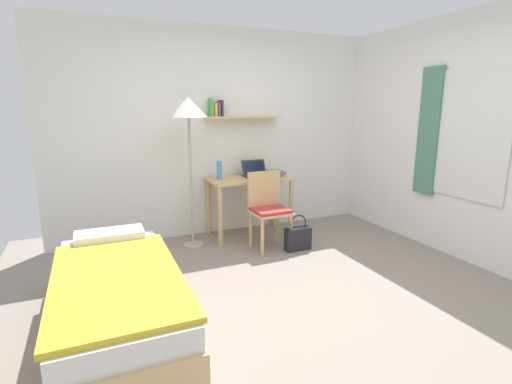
{
  "coord_description": "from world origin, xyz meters",
  "views": [
    {
      "loc": [
        -1.63,
        -2.71,
        1.64
      ],
      "look_at": [
        -0.23,
        0.51,
        0.85
      ],
      "focal_mm": 26.91,
      "sensor_mm": 36.0,
      "label": 1
    }
  ],
  "objects_px": {
    "bed": "(118,299)",
    "book_stack": "(276,173)",
    "desk": "(249,189)",
    "laptop": "(255,172)",
    "handbag": "(298,238)",
    "desk_chair": "(268,206)",
    "standing_lamp": "(189,115)",
    "water_bottle": "(219,170)"
  },
  "relations": [
    {
      "from": "bed",
      "to": "book_stack",
      "type": "height_order",
      "value": "book_stack"
    },
    {
      "from": "water_bottle",
      "to": "book_stack",
      "type": "relative_size",
      "value": 0.94
    },
    {
      "from": "desk",
      "to": "laptop",
      "type": "relative_size",
      "value": 3.19
    },
    {
      "from": "bed",
      "to": "book_stack",
      "type": "bearing_deg",
      "value": 37.25
    },
    {
      "from": "book_stack",
      "to": "handbag",
      "type": "distance_m",
      "value": 0.97
    },
    {
      "from": "desk",
      "to": "desk_chair",
      "type": "bearing_deg",
      "value": -87.08
    },
    {
      "from": "desk_chair",
      "to": "handbag",
      "type": "bearing_deg",
      "value": -39.68
    },
    {
      "from": "book_stack",
      "to": "handbag",
      "type": "bearing_deg",
      "value": -94.95
    },
    {
      "from": "bed",
      "to": "laptop",
      "type": "relative_size",
      "value": 5.83
    },
    {
      "from": "laptop",
      "to": "handbag",
      "type": "distance_m",
      "value": 1.06
    },
    {
      "from": "laptop",
      "to": "handbag",
      "type": "xyz_separation_m",
      "value": [
        0.19,
        -0.81,
        -0.66
      ]
    },
    {
      "from": "handbag",
      "to": "book_stack",
      "type": "bearing_deg",
      "value": 85.05
    },
    {
      "from": "desk",
      "to": "handbag",
      "type": "height_order",
      "value": "desk"
    },
    {
      "from": "desk_chair",
      "to": "standing_lamp",
      "type": "relative_size",
      "value": 0.52
    },
    {
      "from": "bed",
      "to": "water_bottle",
      "type": "height_order",
      "value": "water_bottle"
    },
    {
      "from": "bed",
      "to": "laptop",
      "type": "bearing_deg",
      "value": 42.55
    },
    {
      "from": "standing_lamp",
      "to": "desk_chair",
      "type": "bearing_deg",
      "value": -25.42
    },
    {
      "from": "desk_chair",
      "to": "standing_lamp",
      "type": "distance_m",
      "value": 1.38
    },
    {
      "from": "desk_chair",
      "to": "book_stack",
      "type": "height_order",
      "value": "desk_chair"
    },
    {
      "from": "desk_chair",
      "to": "book_stack",
      "type": "distance_m",
      "value": 0.66
    },
    {
      "from": "laptop",
      "to": "book_stack",
      "type": "bearing_deg",
      "value": -20.05
    },
    {
      "from": "water_bottle",
      "to": "handbag",
      "type": "height_order",
      "value": "water_bottle"
    },
    {
      "from": "laptop",
      "to": "book_stack",
      "type": "relative_size",
      "value": 1.33
    },
    {
      "from": "water_bottle",
      "to": "desk_chair",
      "type": "bearing_deg",
      "value": -52.89
    },
    {
      "from": "desk_chair",
      "to": "handbag",
      "type": "height_order",
      "value": "desk_chair"
    },
    {
      "from": "desk",
      "to": "book_stack",
      "type": "bearing_deg",
      "value": -3.31
    },
    {
      "from": "laptop",
      "to": "handbag",
      "type": "bearing_deg",
      "value": -76.46
    },
    {
      "from": "desk",
      "to": "laptop",
      "type": "xyz_separation_m",
      "value": [
        0.11,
        0.07,
        0.19
      ]
    },
    {
      "from": "bed",
      "to": "standing_lamp",
      "type": "distance_m",
      "value": 2.19
    },
    {
      "from": "laptop",
      "to": "water_bottle",
      "type": "height_order",
      "value": "water_bottle"
    },
    {
      "from": "book_stack",
      "to": "laptop",
      "type": "bearing_deg",
      "value": 159.95
    },
    {
      "from": "desk_chair",
      "to": "laptop",
      "type": "bearing_deg",
      "value": 82.09
    },
    {
      "from": "water_bottle",
      "to": "standing_lamp",
      "type": "bearing_deg",
      "value": -158.1
    },
    {
      "from": "bed",
      "to": "water_bottle",
      "type": "relative_size",
      "value": 8.24
    },
    {
      "from": "desk",
      "to": "handbag",
      "type": "relative_size",
      "value": 2.46
    },
    {
      "from": "water_bottle",
      "to": "book_stack",
      "type": "distance_m",
      "value": 0.75
    },
    {
      "from": "bed",
      "to": "desk_chair",
      "type": "height_order",
      "value": "desk_chair"
    },
    {
      "from": "desk_chair",
      "to": "desk",
      "type": "bearing_deg",
      "value": 92.92
    },
    {
      "from": "desk_chair",
      "to": "laptop",
      "type": "xyz_separation_m",
      "value": [
        0.08,
        0.58,
        0.31
      ]
    },
    {
      "from": "bed",
      "to": "handbag",
      "type": "relative_size",
      "value": 4.5
    },
    {
      "from": "desk",
      "to": "book_stack",
      "type": "xyz_separation_m",
      "value": [
        0.36,
        -0.02,
        0.18
      ]
    },
    {
      "from": "desk_chair",
      "to": "water_bottle",
      "type": "relative_size",
      "value": 3.86
    }
  ]
}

